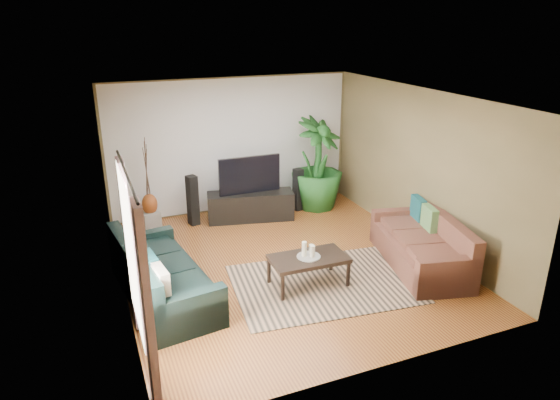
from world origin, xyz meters
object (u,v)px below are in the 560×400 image
speaker_left (193,200)px  potted_plant (317,164)px  television (250,175)px  speaker_right (298,190)px  pedestal (151,219)px  coffee_table (308,271)px  tv_stand (251,206)px  sofa_right (420,241)px  vase (150,204)px  sofa_left (163,271)px  side_table (136,257)px

speaker_left → potted_plant: potted_plant is taller
television → speaker_right: (1.07, 0.10, -0.48)m
speaker_left → pedestal: size_ratio=3.06×
coffee_table → speaker_right: 3.10m
coffee_table → pedestal: (-1.85, 3.11, -0.07)m
tv_stand → potted_plant: size_ratio=0.89×
sofa_right → speaker_left: bearing=-122.1°
coffee_table → potted_plant: potted_plant is taller
vase → speaker_right: bearing=-4.3°
pedestal → vase: size_ratio=0.78×
speaker_right → sofa_left: bearing=-155.3°
television → vase: size_ratio=2.99×
sofa_right → tv_stand: 3.43m
television → speaker_left: 1.19m
tv_stand → potted_plant: 1.65m
speaker_left → potted_plant: bearing=-15.8°
sofa_left → tv_stand: sofa_left is taller
speaker_left → sofa_left: bearing=-126.3°
side_table → speaker_left: bearing=50.5°
sofa_right → potted_plant: size_ratio=1.11×
coffee_table → potted_plant: 3.35m
vase → coffee_table: bearing=-59.3°
speaker_left → speaker_right: size_ratio=1.11×
sofa_right → vase: bearing=-116.9°
sofa_right → potted_plant: 3.06m
coffee_table → potted_plant: bearing=63.4°
tv_stand → vase: size_ratio=4.08×
speaker_right → potted_plant: 0.66m
tv_stand → television: size_ratio=1.36×
side_table → television: bearing=30.2°
tv_stand → speaker_right: speaker_right is taller
sofa_left → coffee_table: 2.11m
vase → side_table: vase is taller
coffee_table → speaker_left: size_ratio=1.16×
television → speaker_left: bearing=171.9°
potted_plant → side_table: 4.20m
speaker_right → vase: 2.97m
sofa_left → vase: 2.66m
side_table → pedestal: bearing=74.2°
potted_plant → pedestal: bearing=176.2°
coffee_table → sofa_right: bearing=-1.6°
potted_plant → vase: size_ratio=4.61×
sofa_left → tv_stand: bearing=-50.1°
tv_stand → side_table: size_ratio=3.34×
speaker_right → potted_plant: bearing=-12.7°
potted_plant → vase: (-3.39, 0.22, -0.48)m
speaker_right → side_table: 3.75m
potted_plant → side_table: (-3.87, -1.48, -0.69)m
sofa_left → television: (2.10, 2.32, 0.49)m
speaker_right → side_table: (-3.44, -1.48, -0.19)m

